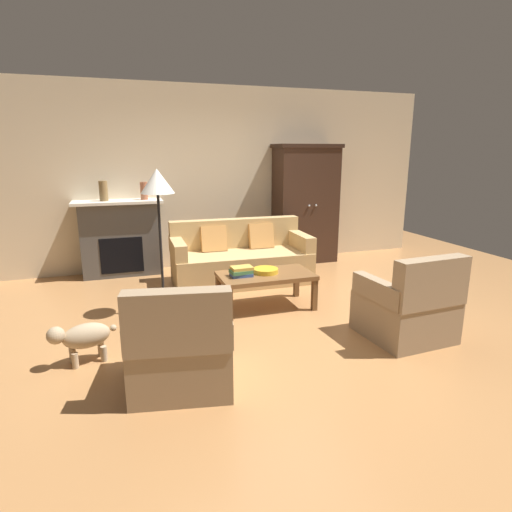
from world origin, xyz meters
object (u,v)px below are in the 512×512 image
object	(u,v)px
fireplace	(120,238)
dog	(83,337)
armchair_near_left	(181,349)
floor_lamp	(158,190)
book_stack	(241,271)
armoire	(305,204)
mantel_vase_terracotta	(144,191)
couch	(240,260)
armchair_near_right	(408,308)
fruit_bowl	(266,271)
coffee_table	(266,278)
mantel_vase_bronze	(103,191)

from	to	relation	value
fireplace	dog	size ratio (longest dim) A/B	2.24
armchair_near_left	floor_lamp	distance (m)	1.93
book_stack	armoire	bearing A→B (deg)	48.83
armoire	mantel_vase_terracotta	size ratio (longest dim) A/B	7.51
armchair_near_left	couch	bearing A→B (deg)	64.14
armchair_near_right	dog	bearing A→B (deg)	171.40
floor_lamp	armoire	bearing A→B (deg)	34.30
fruit_bowl	dog	world-z (taller)	fruit_bowl
couch	book_stack	xyz separation A→B (m)	(-0.32, -1.12, 0.16)
fruit_bowl	floor_lamp	distance (m)	1.53
book_stack	dog	size ratio (longest dim) A/B	0.47
armoire	fruit_bowl	world-z (taller)	armoire
coffee_table	armchair_near_left	bearing A→B (deg)	-130.40
mantel_vase_terracotta	floor_lamp	distance (m)	1.80
mantel_vase_terracotta	couch	bearing A→B (deg)	-35.15
mantel_vase_terracotta	dog	xyz separation A→B (m)	(-0.77, -2.74, -1.00)
fireplace	couch	xyz separation A→B (m)	(1.59, -0.87, -0.25)
armchair_near_left	dog	world-z (taller)	armchair_near_left
armchair_near_right	dog	distance (m)	3.05
mantel_vase_bronze	fruit_bowl	bearing A→B (deg)	-47.55
coffee_table	dog	distance (m)	2.12
book_stack	armchair_near_right	bearing A→B (deg)	-42.25
dog	armchair_near_right	bearing A→B (deg)	-8.60
floor_lamp	book_stack	bearing A→B (deg)	-11.58
book_stack	mantel_vase_terracotta	bearing A→B (deg)	114.45
fruit_bowl	book_stack	world-z (taller)	book_stack
fireplace	fruit_bowl	distance (m)	2.52
mantel_vase_terracotta	dog	bearing A→B (deg)	-105.71
armoire	book_stack	distance (m)	2.59
coffee_table	armchair_near_left	world-z (taller)	armchair_near_left
fireplace	armchair_near_left	bearing A→B (deg)	-83.83
coffee_table	book_stack	world-z (taller)	book_stack
fruit_bowl	armchair_near_right	world-z (taller)	armchair_near_right
mantel_vase_bronze	dog	distance (m)	2.93
couch	dog	bearing A→B (deg)	-136.44
couch	armchair_near_left	world-z (taller)	armchair_near_left
mantel_vase_terracotta	floor_lamp	world-z (taller)	floor_lamp
armoire	armchair_near_right	xyz separation A→B (m)	(-0.32, -3.14, -0.65)
armchair_near_left	armchair_near_right	world-z (taller)	same
mantel_vase_terracotta	armchair_near_left	size ratio (longest dim) A/B	0.29
coffee_table	armchair_near_right	distance (m)	1.62
coffee_table	mantel_vase_terracotta	bearing A→B (deg)	121.42
coffee_table	book_stack	size ratio (longest dim) A/B	4.20
book_stack	mantel_vase_bronze	size ratio (longest dim) A/B	0.92
fruit_bowl	fireplace	bearing A→B (deg)	129.15
armoire	fruit_bowl	xyz separation A→B (m)	(-1.36, -1.87, -0.52)
armoire	floor_lamp	bearing A→B (deg)	-145.70
coffee_table	book_stack	distance (m)	0.32
mantel_vase_bronze	armchair_near_left	size ratio (longest dim) A/B	0.32
book_stack	coffee_table	bearing A→B (deg)	2.09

